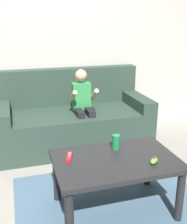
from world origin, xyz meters
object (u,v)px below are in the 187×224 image
(couch, at_px, (73,120))
(nunchuk_lime, at_px, (154,161))
(coffee_table, at_px, (115,167))
(soda_can, at_px, (116,142))
(game_remote_red_near_edge, at_px, (69,157))
(person_seated_on_couch, at_px, (83,105))

(couch, xyz_separation_m, nunchuk_lime, (0.29, -1.49, 0.17))
(coffee_table, bearing_deg, soda_can, 69.01)
(game_remote_red_near_edge, relative_size, nunchuk_lime, 1.48)
(nunchuk_lime, height_order, soda_can, soda_can)
(couch, height_order, soda_can, couch)
(couch, relative_size, coffee_table, 1.90)
(person_seated_on_couch, height_order, coffee_table, person_seated_on_couch)
(couch, height_order, nunchuk_lime, couch)
(couch, height_order, coffee_table, couch)
(person_seated_on_couch, height_order, nunchuk_lime, person_seated_on_couch)
(game_remote_red_near_edge, bearing_deg, nunchuk_lime, -23.10)
(person_seated_on_couch, relative_size, soda_can, 7.68)
(game_remote_red_near_edge, distance_m, nunchuk_lime, 0.64)
(game_remote_red_near_edge, height_order, soda_can, soda_can)
(couch, bearing_deg, nunchuk_lime, -79.06)
(person_seated_on_couch, xyz_separation_m, soda_can, (0.01, -1.01, -0.03))
(nunchuk_lime, relative_size, soda_can, 0.80)
(person_seated_on_couch, relative_size, game_remote_red_near_edge, 6.49)
(coffee_table, xyz_separation_m, nunchuk_lime, (0.25, -0.15, 0.09))
(person_seated_on_couch, distance_m, coffee_table, 1.18)
(coffee_table, height_order, nunchuk_lime, nunchuk_lime)
(coffee_table, bearing_deg, person_seated_on_couch, 87.69)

